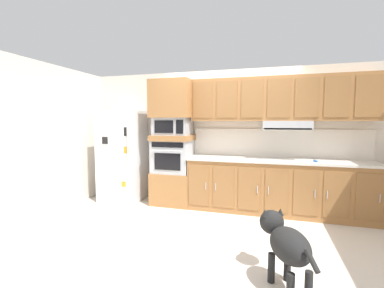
{
  "coord_description": "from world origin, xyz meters",
  "views": [
    {
      "loc": [
        0.74,
        -3.84,
        1.55
      ],
      "look_at": [
        -0.45,
        0.2,
        1.19
      ],
      "focal_mm": 24.53,
      "sensor_mm": 36.0,
      "label": 1
    }
  ],
  "objects_px": {
    "microwave": "(173,126)",
    "refrigerator": "(123,156)",
    "screwdriver": "(316,161)",
    "dog": "(285,242)",
    "built_in_oven": "(173,156)"
  },
  "relations": [
    {
      "from": "built_in_oven",
      "to": "microwave",
      "type": "height_order",
      "value": "microwave"
    },
    {
      "from": "microwave",
      "to": "screwdriver",
      "type": "height_order",
      "value": "microwave"
    },
    {
      "from": "refrigerator",
      "to": "screwdriver",
      "type": "xyz_separation_m",
      "value": [
        3.47,
        -0.06,
        0.05
      ]
    },
    {
      "from": "refrigerator",
      "to": "dog",
      "type": "bearing_deg",
      "value": -34.68
    },
    {
      "from": "microwave",
      "to": "dog",
      "type": "relative_size",
      "value": 0.73
    },
    {
      "from": "microwave",
      "to": "refrigerator",
      "type": "bearing_deg",
      "value": -176.25
    },
    {
      "from": "built_in_oven",
      "to": "screwdriver",
      "type": "distance_m",
      "value": 2.45
    },
    {
      "from": "microwave",
      "to": "screwdriver",
      "type": "relative_size",
      "value": 4.15
    },
    {
      "from": "refrigerator",
      "to": "screwdriver",
      "type": "relative_size",
      "value": 11.33
    },
    {
      "from": "refrigerator",
      "to": "dog",
      "type": "distance_m",
      "value": 3.58
    },
    {
      "from": "built_in_oven",
      "to": "microwave",
      "type": "distance_m",
      "value": 0.56
    },
    {
      "from": "microwave",
      "to": "screwdriver",
      "type": "bearing_deg",
      "value": -3.02
    },
    {
      "from": "dog",
      "to": "screwdriver",
      "type": "bearing_deg",
      "value": -42.22
    },
    {
      "from": "refrigerator",
      "to": "microwave",
      "type": "bearing_deg",
      "value": 3.75
    },
    {
      "from": "screwdriver",
      "to": "dog",
      "type": "distance_m",
      "value": 2.1
    }
  ]
}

